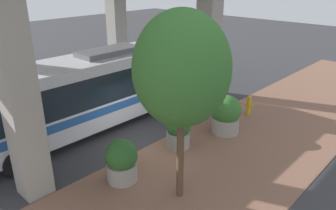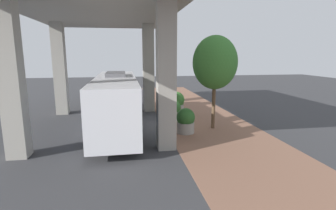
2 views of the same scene
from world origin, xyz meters
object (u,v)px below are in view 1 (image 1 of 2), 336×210
at_px(bus, 90,89).
at_px(planter_back, 121,161).
at_px(planter_front, 226,115).
at_px(street_tree_near, 182,70).
at_px(fire_hydrant, 249,105).
at_px(planter_middle, 178,131).

distance_m(bus, planter_back, 4.64).
bearing_deg(bus, planter_front, -140.78).
bearing_deg(street_tree_near, planter_back, 20.18).
relative_size(bus, planter_front, 6.54).
bearing_deg(bus, fire_hydrant, -124.87).
bearing_deg(bus, street_tree_near, 171.03).
bearing_deg(planter_middle, street_tree_near, 132.32).
bearing_deg(street_tree_near, planter_middle, -47.68).
bearing_deg(street_tree_near, planter_front, -72.90).
height_order(bus, planter_middle, bus).
xyz_separation_m(bus, street_tree_near, (-6.16, 0.97, 2.29)).
distance_m(bus, planter_middle, 4.41).
height_order(planter_middle, street_tree_near, street_tree_near).
distance_m(planter_front, planter_back, 5.56).
relative_size(fire_hydrant, planter_middle, 0.68).
xyz_separation_m(bus, planter_back, (-4.15, 1.71, -1.17)).
xyz_separation_m(planter_front, planter_back, (0.53, 5.53, -0.10)).
relative_size(planter_front, planter_back, 1.14).
distance_m(bus, street_tree_near, 6.65).
height_order(fire_hydrant, planter_front, planter_front).
xyz_separation_m(fire_hydrant, planter_front, (-0.27, 2.52, 0.36)).
bearing_deg(planter_back, street_tree_near, -159.82).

